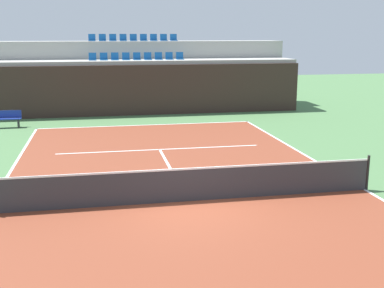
% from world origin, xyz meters
% --- Properties ---
extents(ground_plane, '(80.00, 80.00, 0.00)m').
position_xyz_m(ground_plane, '(0.00, 0.00, 0.00)').
color(ground_plane, '#477042').
extents(court_surface, '(11.00, 24.00, 0.01)m').
position_xyz_m(court_surface, '(0.00, 0.00, 0.01)').
color(court_surface, brown).
rests_on(court_surface, ground_plane).
extents(baseline_far, '(11.00, 0.10, 0.00)m').
position_xyz_m(baseline_far, '(0.00, 11.95, 0.01)').
color(baseline_far, white).
rests_on(baseline_far, court_surface).
extents(sideline_right, '(0.10, 24.00, 0.00)m').
position_xyz_m(sideline_right, '(5.45, 0.00, 0.01)').
color(sideline_right, white).
rests_on(sideline_right, court_surface).
extents(service_line_far, '(8.26, 0.10, 0.00)m').
position_xyz_m(service_line_far, '(0.00, 6.40, 0.01)').
color(service_line_far, white).
rests_on(service_line_far, court_surface).
extents(centre_service_line, '(0.10, 6.40, 0.00)m').
position_xyz_m(centre_service_line, '(0.00, 3.20, 0.01)').
color(centre_service_line, white).
rests_on(centre_service_line, court_surface).
extents(back_wall, '(19.16, 0.30, 2.88)m').
position_xyz_m(back_wall, '(0.00, 15.30, 1.44)').
color(back_wall, '#33231E').
rests_on(back_wall, ground_plane).
extents(stands_tier_lower, '(19.16, 2.40, 3.10)m').
position_xyz_m(stands_tier_lower, '(0.00, 16.65, 1.55)').
color(stands_tier_lower, '#9E9E99').
rests_on(stands_tier_lower, ground_plane).
extents(stands_tier_upper, '(19.16, 2.40, 4.17)m').
position_xyz_m(stands_tier_upper, '(0.00, 19.05, 2.08)').
color(stands_tier_upper, '#9E9E99').
rests_on(stands_tier_upper, ground_plane).
extents(seating_row_lower, '(5.64, 0.44, 0.44)m').
position_xyz_m(seating_row_lower, '(0.00, 16.74, 3.22)').
color(seating_row_lower, '#145193').
rests_on(seating_row_lower, stands_tier_lower).
extents(seating_row_upper, '(5.64, 0.44, 0.44)m').
position_xyz_m(seating_row_upper, '(0.00, 19.14, 4.29)').
color(seating_row_upper, '#145193').
rests_on(seating_row_upper, stands_tier_upper).
extents(tennis_net, '(11.08, 0.08, 1.07)m').
position_xyz_m(tennis_net, '(0.00, 0.00, 0.51)').
color(tennis_net, black).
rests_on(tennis_net, court_surface).
extents(player_bench, '(1.50, 0.40, 0.85)m').
position_xyz_m(player_bench, '(-6.99, 12.69, 0.51)').
color(player_bench, navy).
rests_on(player_bench, ground_plane).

